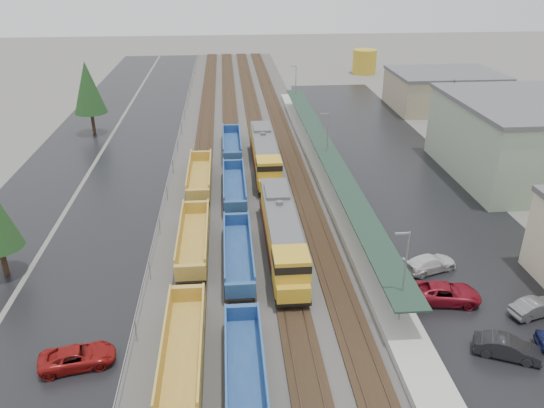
{
  "coord_description": "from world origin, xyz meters",
  "views": [
    {
      "loc": [
        -2.55,
        -10.67,
        24.96
      ],
      "look_at": [
        1.7,
        37.93,
        2.0
      ],
      "focal_mm": 35.0,
      "sensor_mm": 36.0,
      "label": 1
    }
  ],
  "objects": [
    {
      "name": "well_string_blue",
      "position": [
        -2.0,
        22.22,
        1.11
      ],
      "size": [
        2.47,
        87.95,
        2.19
      ],
      "color": "navy",
      "rests_on": "ground"
    },
    {
      "name": "east_commuter_lot",
      "position": [
        19.0,
        50.0,
        0.01
      ],
      "size": [
        16.0,
        100.0,
        0.02
      ],
      "primitive_type": "cube",
      "color": "black",
      "rests_on": "ground"
    },
    {
      "name": "tree_east",
      "position": [
        28.0,
        58.0,
        6.47
      ],
      "size": [
        4.4,
        4.4,
        10.0
      ],
      "color": "#332316",
      "rests_on": "ground"
    },
    {
      "name": "tree_west_far",
      "position": [
        -23.0,
        70.0,
        7.12
      ],
      "size": [
        4.84,
        4.84,
        11.0
      ],
      "color": "#332316",
      "rests_on": "ground"
    },
    {
      "name": "parked_car_east_a",
      "position": [
        15.92,
        16.29,
        0.72
      ],
      "size": [
        3.21,
        4.63,
        1.45
      ],
      "primitive_type": "imported",
      "rotation": [
        0.0,
        0.0,
        1.15
      ],
      "color": "black",
      "rests_on": "ground"
    },
    {
      "name": "parked_car_east_c",
      "position": [
        14.55,
        27.38,
        0.72
      ],
      "size": [
        3.48,
        5.32,
        1.43
      ],
      "primitive_type": "imported",
      "rotation": [
        0.0,
        0.0,
        1.9
      ],
      "color": "silver",
      "rests_on": "ground"
    },
    {
      "name": "parked_car_west_c",
      "position": [
        -13.08,
        17.94,
        0.69
      ],
      "size": [
        3.2,
        5.3,
        1.37
      ],
      "primitive_type": "imported",
      "rotation": [
        0.0,
        0.0,
        1.77
      ],
      "color": "maroon",
      "rests_on": "ground"
    },
    {
      "name": "distant_hills",
      "position": [
        44.79,
        210.68,
        0.0
      ],
      "size": [
        301.0,
        140.0,
        25.2
      ],
      "color": "#56654E",
      "rests_on": "ground"
    },
    {
      "name": "well_string_yellow",
      "position": [
        -6.0,
        17.26,
        1.16
      ],
      "size": [
        2.62,
        74.36,
        2.32
      ],
      "color": "#B28131",
      "rests_on": "ground"
    },
    {
      "name": "trackbed",
      "position": [
        -0.0,
        60.0,
        0.16
      ],
      "size": [
        14.6,
        160.0,
        0.22
      ],
      "color": "black",
      "rests_on": "ground"
    },
    {
      "name": "ballast_strip",
      "position": [
        0.0,
        60.0,
        0.04
      ],
      "size": [
        20.0,
        160.0,
        0.08
      ],
      "primitive_type": "cube",
      "color": "#302D2B",
      "rests_on": "ground"
    },
    {
      "name": "west_parking_lot",
      "position": [
        -15.0,
        60.0,
        0.01
      ],
      "size": [
        10.0,
        160.0,
        0.02
      ],
      "primitive_type": "cube",
      "color": "black",
      "rests_on": "ground"
    },
    {
      "name": "locomotive_lead",
      "position": [
        2.0,
        30.9,
        2.27
      ],
      "size": [
        2.83,
        18.65,
        4.22
      ],
      "color": "black",
      "rests_on": "ground"
    },
    {
      "name": "west_road",
      "position": [
        -25.0,
        60.0,
        0.01
      ],
      "size": [
        9.0,
        160.0,
        0.02
      ],
      "primitive_type": "cube",
      "color": "black",
      "rests_on": "ground"
    },
    {
      "name": "storage_tank",
      "position": [
        29.56,
        111.5,
        2.7
      ],
      "size": [
        5.4,
        5.4,
        5.4
      ],
      "primitive_type": "cylinder",
      "color": "gold",
      "rests_on": "ground"
    },
    {
      "name": "station_platform",
      "position": [
        9.5,
        50.01,
        0.73
      ],
      "size": [
        3.0,
        80.0,
        8.0
      ],
      "color": "#9E9B93",
      "rests_on": "ground"
    },
    {
      "name": "parked_car_east_e",
      "position": [
        20.32,
        20.55,
        0.68
      ],
      "size": [
        2.51,
        4.36,
        1.36
      ],
      "primitive_type": "imported",
      "rotation": [
        0.0,
        0.0,
        1.85
      ],
      "color": "#595C5E",
      "rests_on": "ground"
    },
    {
      "name": "chainlink_fence",
      "position": [
        -9.5,
        58.44,
        1.61
      ],
      "size": [
        0.08,
        160.04,
        2.02
      ],
      "color": "gray",
      "rests_on": "ground"
    },
    {
      "name": "parked_car_east_b",
      "position": [
        14.1,
        22.83,
        0.78
      ],
      "size": [
        3.29,
        5.88,
        1.55
      ],
      "primitive_type": "imported",
      "rotation": [
        0.0,
        0.0,
        1.44
      ],
      "color": "maroon",
      "rests_on": "ground"
    },
    {
      "name": "locomotive_trail",
      "position": [
        2.0,
        51.9,
        2.27
      ],
      "size": [
        2.83,
        18.65,
        4.22
      ],
      "color": "black",
      "rests_on": "ground"
    }
  ]
}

